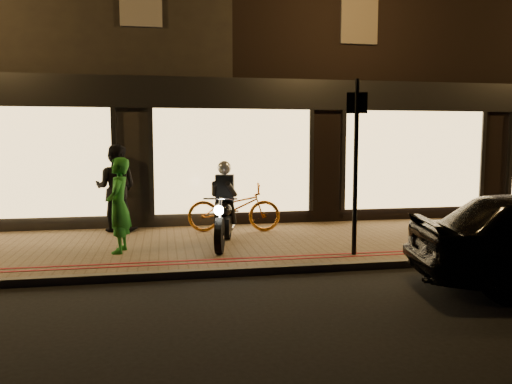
% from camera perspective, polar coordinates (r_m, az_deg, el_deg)
% --- Properties ---
extents(ground, '(90.00, 90.00, 0.00)m').
position_cam_1_polar(ground, '(7.90, 1.47, -9.43)').
color(ground, black).
rests_on(ground, ground).
extents(sidewalk, '(50.00, 4.00, 0.12)m').
position_cam_1_polar(sidewalk, '(9.80, -0.98, -6.03)').
color(sidewalk, brown).
rests_on(sidewalk, ground).
extents(kerb_stone, '(50.00, 0.14, 0.12)m').
position_cam_1_polar(kerb_stone, '(7.93, 1.39, -8.92)').
color(kerb_stone, '#59544C').
rests_on(kerb_stone, ground).
extents(red_kerb_lines, '(50.00, 0.26, 0.01)m').
position_cam_1_polar(red_kerb_lines, '(8.39, 0.68, -7.64)').
color(red_kerb_lines, maroon).
rests_on(red_kerb_lines, sidewalk).
extents(building_row, '(48.00, 10.11, 8.50)m').
position_cam_1_polar(building_row, '(16.65, -5.12, 13.37)').
color(building_row, black).
rests_on(building_row, ground).
extents(motorcycle, '(0.74, 1.92, 1.59)m').
position_cam_1_polar(motorcycle, '(9.35, -3.69, -2.43)').
color(motorcycle, black).
rests_on(motorcycle, sidewalk).
extents(sign_post, '(0.34, 0.14, 3.00)m').
position_cam_1_polar(sign_post, '(8.68, 11.34, 3.86)').
color(sign_post, black).
rests_on(sign_post, sidewalk).
extents(bicycle_gold, '(2.07, 0.95, 1.05)m').
position_cam_1_polar(bicycle_gold, '(10.78, -2.54, -1.79)').
color(bicycle_gold, '#C47522').
rests_on(bicycle_gold, sidewalk).
extents(person_green, '(0.47, 0.65, 1.68)m').
position_cam_1_polar(person_green, '(9.06, -15.41, -1.47)').
color(person_green, '#1F7520').
rests_on(person_green, sidewalk).
extents(person_dark, '(1.04, 0.89, 1.88)m').
position_cam_1_polar(person_dark, '(11.20, -15.71, 0.43)').
color(person_dark, black).
rests_on(person_dark, sidewalk).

